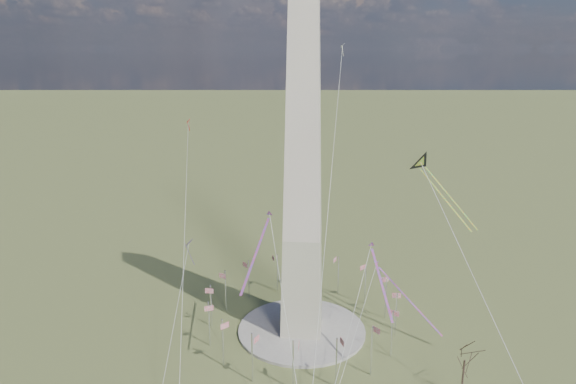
# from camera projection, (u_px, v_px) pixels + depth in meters

# --- Properties ---
(ground) EXTENTS (2000.00, 2000.00, 0.00)m
(ground) POSITION_uv_depth(u_px,v_px,m) (302.00, 331.00, 145.43)
(ground) COLOR #576030
(ground) RESTS_ON ground
(plaza) EXTENTS (36.00, 36.00, 0.80)m
(plaza) POSITION_uv_depth(u_px,v_px,m) (302.00, 330.00, 145.32)
(plaza) COLOR #A09C93
(plaza) RESTS_ON ground
(washington_monument) EXTENTS (15.56, 15.56, 100.00)m
(washington_monument) POSITION_uv_depth(u_px,v_px,m) (303.00, 166.00, 132.54)
(washington_monument) COLOR beige
(washington_monument) RESTS_ON plaza
(flagpole_ring) EXTENTS (54.40, 54.40, 13.00)m
(flagpole_ring) POSITION_uv_depth(u_px,v_px,m) (302.00, 308.00, 143.47)
(flagpole_ring) COLOR white
(flagpole_ring) RESTS_ON ground
(tree_near) EXTENTS (8.03, 8.03, 14.06)m
(tree_near) POSITION_uv_depth(u_px,v_px,m) (465.00, 358.00, 115.54)
(tree_near) COLOR #443329
(tree_near) RESTS_ON ground
(kite_delta_black) EXTENTS (17.15, 19.27, 17.36)m
(kite_delta_black) POSITION_uv_depth(u_px,v_px,m) (424.00, 166.00, 137.31)
(kite_delta_black) COLOR black
(kite_delta_black) RESTS_ON ground
(kite_diamond_purple) EXTENTS (2.11, 2.96, 8.70)m
(kite_diamond_purple) POSITION_uv_depth(u_px,v_px,m) (189.00, 246.00, 152.92)
(kite_diamond_purple) COLOR navy
(kite_diamond_purple) RESTS_ON ground
(kite_streamer_left) EXTENTS (5.74, 18.84, 13.14)m
(kite_streamer_left) POSITION_uv_depth(u_px,v_px,m) (379.00, 272.00, 128.72)
(kite_streamer_left) COLOR red
(kite_streamer_left) RESTS_ON ground
(kite_streamer_mid) EXTENTS (5.33, 20.76, 14.37)m
(kite_streamer_mid) POSITION_uv_depth(u_px,v_px,m) (260.00, 241.00, 127.02)
(kite_streamer_mid) COLOR red
(kite_streamer_mid) RESTS_ON ground
(kite_streamer_right) EXTENTS (18.17, 15.14, 15.35)m
(kite_streamer_right) POSITION_uv_depth(u_px,v_px,m) (399.00, 288.00, 143.44)
(kite_streamer_right) COLOR red
(kite_streamer_right) RESTS_ON ground
(kite_small_red) EXTENTS (1.24, 1.61, 4.16)m
(kite_small_red) POSITION_uv_depth(u_px,v_px,m) (188.00, 122.00, 169.15)
(kite_small_red) COLOR red
(kite_small_red) RESTS_ON ground
(kite_small_white) EXTENTS (1.37, 1.99, 4.19)m
(kite_small_white) POSITION_uv_depth(u_px,v_px,m) (343.00, 47.00, 171.93)
(kite_small_white) COLOR white
(kite_small_white) RESTS_ON ground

